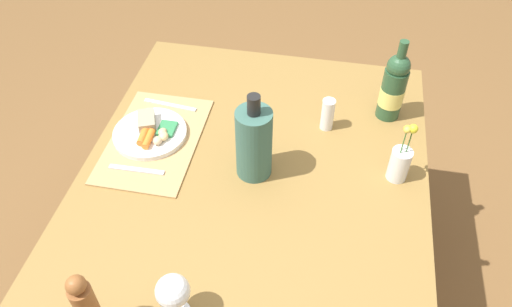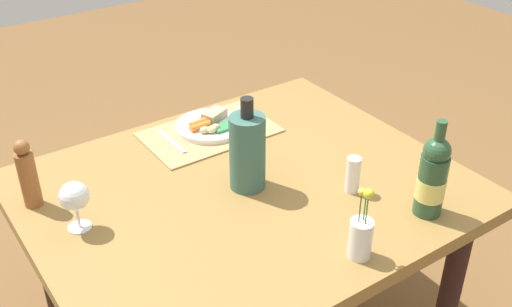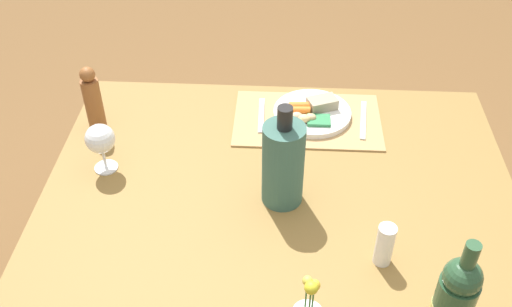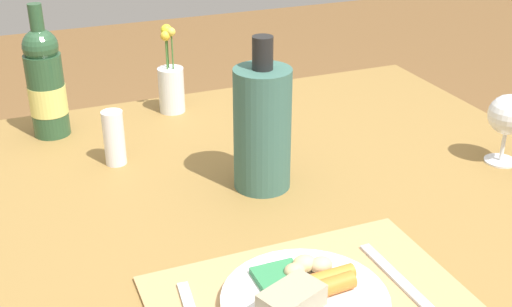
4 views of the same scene
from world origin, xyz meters
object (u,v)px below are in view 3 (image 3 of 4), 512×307
at_px(knife, 262,115).
at_px(pepper_mill, 93,100).
at_px(fork, 364,120).
at_px(wine_bottle, 454,304).
at_px(dining_table, 279,220).
at_px(dinner_plate, 313,112).
at_px(cooler_bottle, 284,163).
at_px(salt_shaker, 385,245).
at_px(wine_glass, 101,140).

xyz_separation_m(knife, pepper_mill, (0.50, 0.08, 0.09)).
height_order(fork, wine_bottle, wine_bottle).
distance_m(dining_table, fork, 0.44).
bearing_deg(wine_bottle, knife, -61.15).
bearing_deg(knife, pepper_mill, 8.09).
distance_m(dinner_plate, knife, 0.16).
relative_size(dinner_plate, wine_bottle, 0.82).
bearing_deg(fork, pepper_mill, 11.19).
distance_m(fork, pepper_mill, 0.82).
distance_m(dining_table, cooler_bottle, 0.21).
bearing_deg(cooler_bottle, salt_shaker, 140.07).
bearing_deg(dinner_plate, wine_glass, 24.94).
height_order(dining_table, fork, fork).
height_order(knife, wine_glass, wine_glass).
xyz_separation_m(dinner_plate, wine_bottle, (-0.26, 0.77, 0.10)).
relative_size(wine_bottle, pepper_mill, 1.38).
relative_size(pepper_mill, cooler_bottle, 0.73).
relative_size(dinner_plate, wine_glass, 1.64).
xyz_separation_m(pepper_mill, wine_glass, (-0.07, 0.18, -0.00)).
bearing_deg(dining_table, knife, -79.74).
bearing_deg(wine_glass, fork, -160.97).
bearing_deg(pepper_mill, fork, -174.74).
distance_m(knife, wine_glass, 0.51).
bearing_deg(pepper_mill, salt_shaker, 149.56).
bearing_deg(wine_glass, wine_bottle, 149.56).
xyz_separation_m(dinner_plate, knife, (0.16, 0.01, -0.01)).
bearing_deg(cooler_bottle, wine_glass, -10.38).
xyz_separation_m(dining_table, salt_shaker, (-0.25, 0.20, 0.14)).
relative_size(dinner_plate, fork, 1.24).
height_order(dinner_plate, fork, dinner_plate).
relative_size(fork, pepper_mill, 0.90).
bearing_deg(pepper_mill, knife, -170.64).
relative_size(dinner_plate, pepper_mill, 1.12).
distance_m(fork, wine_bottle, 0.77).
height_order(knife, wine_bottle, wine_bottle).
xyz_separation_m(pepper_mill, cooler_bottle, (-0.57, 0.27, 0.02)).
relative_size(dining_table, knife, 7.26).
distance_m(dining_table, knife, 0.37).
xyz_separation_m(knife, cooler_bottle, (-0.07, 0.35, 0.11)).
height_order(dining_table, pepper_mill, pepper_mill).
height_order(dining_table, cooler_bottle, cooler_bottle).
relative_size(fork, salt_shaker, 1.69).
height_order(wine_bottle, cooler_bottle, same).
bearing_deg(knife, wine_bottle, 117.58).
xyz_separation_m(knife, wine_glass, (0.43, 0.26, 0.09)).
xyz_separation_m(knife, wine_bottle, (-0.42, 0.76, 0.11)).
bearing_deg(dining_table, wine_bottle, 131.27).
xyz_separation_m(fork, wine_bottle, (-0.10, 0.75, 0.11)).
bearing_deg(knife, cooler_bottle, 100.15).
xyz_separation_m(dining_table, pepper_mill, (0.56, -0.27, 0.19)).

